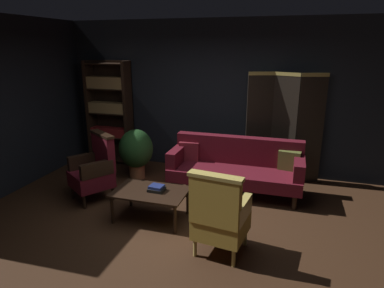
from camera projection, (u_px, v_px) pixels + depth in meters
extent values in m
plane|color=#331E11|center=(174.00, 230.00, 4.39)|extent=(10.00, 10.00, 0.00)
cube|color=black|center=(218.00, 97.00, 6.24)|extent=(7.20, 0.10, 2.80)
cube|color=black|center=(11.00, 105.00, 5.38)|extent=(0.10, 3.60, 2.80)
cube|color=black|center=(259.00, 126.00, 5.94)|extent=(0.44, 0.18, 1.90)
cube|color=tan|center=(262.00, 73.00, 5.68)|extent=(0.45, 0.19, 0.06)
cube|color=black|center=(284.00, 128.00, 5.81)|extent=(0.43, 0.21, 1.90)
cube|color=tan|center=(288.00, 74.00, 5.55)|extent=(0.44, 0.22, 0.06)
cube|color=black|center=(310.00, 130.00, 5.68)|extent=(0.44, 0.18, 1.90)
cube|color=tan|center=(315.00, 75.00, 5.42)|extent=(0.45, 0.19, 0.06)
cube|color=black|center=(91.00, 112.00, 6.82)|extent=(0.06, 0.32, 2.05)
cube|color=black|center=(128.00, 114.00, 6.58)|extent=(0.06, 0.32, 2.05)
cube|color=black|center=(113.00, 112.00, 6.84)|extent=(0.90, 0.02, 2.05)
cube|color=black|center=(113.00, 158.00, 6.97)|extent=(0.86, 0.30, 0.02)
cube|color=black|center=(111.00, 136.00, 6.84)|extent=(0.86, 0.30, 0.02)
cube|color=maroon|center=(110.00, 132.00, 6.79)|extent=(0.78, 0.22, 0.17)
cube|color=black|center=(110.00, 113.00, 6.70)|extent=(0.86, 0.30, 0.02)
cube|color=#9E7A47|center=(109.00, 108.00, 6.65)|extent=(0.78, 0.22, 0.20)
cube|color=black|center=(108.00, 89.00, 6.56)|extent=(0.86, 0.30, 0.02)
cube|color=#9E7A47|center=(107.00, 83.00, 6.51)|extent=(0.78, 0.22, 0.23)
cube|color=black|center=(106.00, 64.00, 6.43)|extent=(0.86, 0.30, 0.02)
cylinder|color=black|center=(173.00, 187.00, 5.44)|extent=(0.07, 0.07, 0.22)
cylinder|color=black|center=(294.00, 202.00, 4.91)|extent=(0.07, 0.07, 0.22)
cylinder|color=black|center=(184.00, 174.00, 5.99)|extent=(0.07, 0.07, 0.22)
cylinder|color=black|center=(295.00, 187.00, 5.46)|extent=(0.07, 0.07, 0.22)
cube|color=#4C0F19|center=(234.00, 175.00, 5.39)|extent=(2.10, 0.76, 0.20)
cube|color=#4C0F19|center=(238.00, 150.00, 5.58)|extent=(2.10, 0.18, 0.46)
cube|color=#4C0F19|center=(177.00, 156.00, 5.60)|extent=(0.16, 0.68, 0.26)
cube|color=#4C0F19|center=(299.00, 168.00, 5.05)|extent=(0.16, 0.68, 0.26)
cube|color=maroon|center=(189.00, 152.00, 5.73)|extent=(0.35, 0.16, 0.34)
cube|color=#4C5123|center=(289.00, 161.00, 5.27)|extent=(0.36, 0.18, 0.35)
cylinder|color=black|center=(112.00, 210.00, 4.50)|extent=(0.04, 0.04, 0.39)
cylinder|color=black|center=(175.00, 220.00, 4.25)|extent=(0.04, 0.04, 0.39)
cylinder|color=black|center=(130.00, 194.00, 5.00)|extent=(0.04, 0.04, 0.39)
cylinder|color=black|center=(188.00, 201.00, 4.75)|extent=(0.04, 0.04, 0.39)
cube|color=black|center=(150.00, 192.00, 4.56)|extent=(1.00, 0.64, 0.03)
cylinder|color=tan|center=(245.00, 237.00, 4.03)|extent=(0.04, 0.04, 0.22)
cylinder|color=tan|center=(210.00, 228.00, 4.22)|extent=(0.04, 0.04, 0.22)
cylinder|color=tan|center=(234.00, 258.00, 3.63)|extent=(0.04, 0.04, 0.22)
cylinder|color=tan|center=(195.00, 247.00, 3.82)|extent=(0.04, 0.04, 0.22)
cube|color=#B79338|center=(221.00, 224.00, 3.86)|extent=(0.63, 0.63, 0.24)
cube|color=#B79338|center=(215.00, 202.00, 3.55)|extent=(0.57, 0.19, 0.54)
cube|color=tan|center=(215.00, 177.00, 3.47)|extent=(0.61, 0.21, 0.04)
cube|color=tan|center=(242.00, 211.00, 3.70)|extent=(0.16, 0.51, 0.22)
cube|color=tan|center=(202.00, 203.00, 3.89)|extent=(0.16, 0.51, 0.22)
cylinder|color=black|center=(73.00, 192.00, 5.27)|extent=(0.04, 0.04, 0.22)
cylinder|color=black|center=(84.00, 202.00, 4.93)|extent=(0.04, 0.04, 0.22)
cylinder|color=black|center=(100.00, 184.00, 5.55)|extent=(0.04, 0.04, 0.22)
cylinder|color=black|center=(113.00, 193.00, 5.21)|extent=(0.04, 0.04, 0.22)
cube|color=#4C0F19|center=(91.00, 179.00, 5.17)|extent=(0.78, 0.78, 0.24)
cube|color=#4C0F19|center=(103.00, 152.00, 5.20)|extent=(0.53, 0.41, 0.54)
cube|color=black|center=(102.00, 134.00, 5.12)|extent=(0.57, 0.44, 0.04)
cube|color=black|center=(84.00, 161.00, 5.28)|extent=(0.35, 0.47, 0.22)
cube|color=black|center=(97.00, 169.00, 4.93)|extent=(0.35, 0.47, 0.22)
cylinder|color=brown|center=(137.00, 170.00, 6.09)|extent=(0.28, 0.28, 0.28)
ellipsoid|color=#193D19|center=(136.00, 149.00, 5.97)|extent=(0.61, 0.61, 0.70)
cube|color=black|center=(157.00, 189.00, 4.55)|extent=(0.22, 0.19, 0.04)
cube|color=navy|center=(157.00, 187.00, 4.54)|extent=(0.20, 0.18, 0.04)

